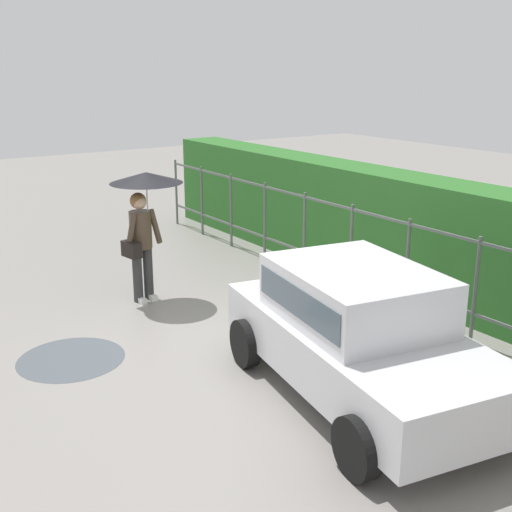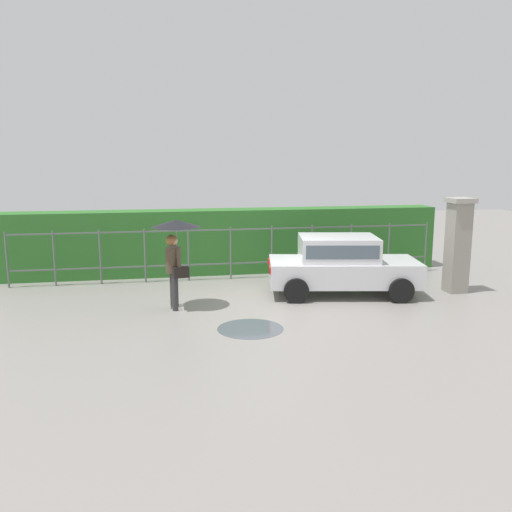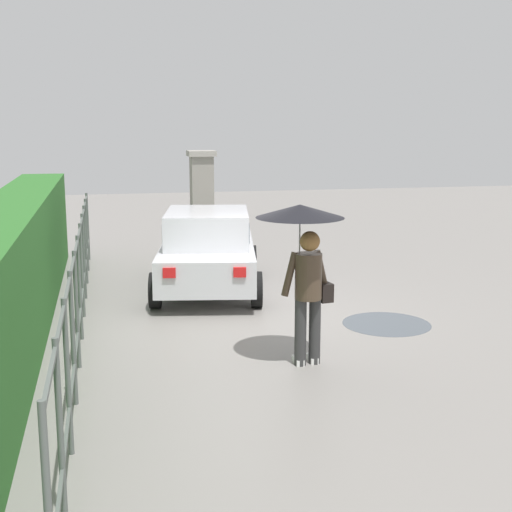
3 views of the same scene
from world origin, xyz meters
The scene contains 7 objects.
ground_plane centered at (0.00, 0.00, 0.00)m, with size 40.00×40.00×0.00m, color gray.
car centered at (2.00, 0.47, 0.80)m, with size 3.94×2.37×1.48m.
pedestrian centered at (-2.14, -0.14, 1.54)m, with size 1.11×1.11×2.04m.
gate_pillar centered at (4.97, 0.16, 1.24)m, with size 0.60×0.60×2.42m.
fence_section centered at (-0.52, 2.66, 0.83)m, with size 11.96×0.05×1.50m.
hedge_row centered at (-0.52, 3.59, 0.95)m, with size 12.91×0.90×1.90m, color #2D6B28.
puddle_near centered at (-0.72, -1.88, 0.00)m, with size 1.35×1.35×0.00m, color #4C545B.
Camera 2 is at (-2.45, -12.06, 3.41)m, focal length 37.36 mm.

